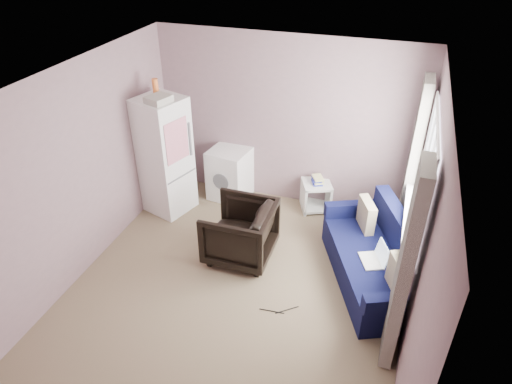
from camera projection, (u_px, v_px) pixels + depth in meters
The scene contains 8 objects.
room at pixel (236, 200), 4.80m from camera, with size 3.84×4.24×2.54m.
armchair at pixel (240, 229), 5.74m from camera, with size 0.81×0.76×0.84m, color black.
fridge at pixel (165, 156), 6.44m from camera, with size 0.74×0.74×1.96m.
washing_machine at pixel (230, 172), 6.96m from camera, with size 0.63×0.63×0.80m.
side_table at pixel (316, 194), 6.74m from camera, with size 0.53×0.53×0.55m.
sofa at pixel (378, 261), 5.42m from camera, with size 1.49×1.99×0.81m.
window_dressing at pixel (410, 206), 4.96m from camera, with size 0.17×2.62×2.18m.
floor_cables at pixel (279, 310), 5.14m from camera, with size 0.41×0.19×0.01m.
Camera 1 is at (1.48, -3.73, 3.89)m, focal length 32.00 mm.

